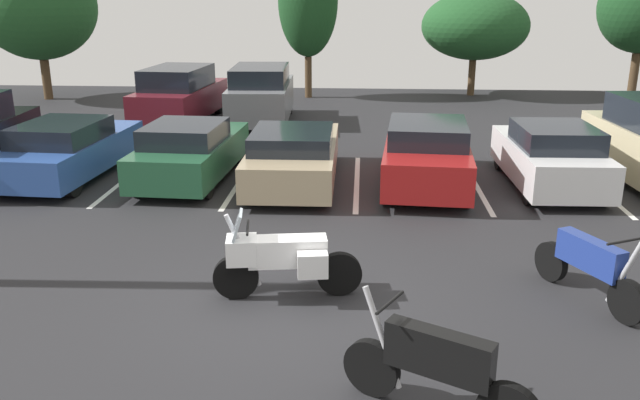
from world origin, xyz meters
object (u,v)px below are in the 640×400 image
at_px(motorcycle_second, 590,266).
at_px(car_blue, 69,149).
at_px(car_green, 190,151).
at_px(car_tan, 294,156).
at_px(car_red, 426,154).
at_px(car_white, 550,157).
at_px(car_far_maroon, 180,95).
at_px(car_far_grey, 261,95).
at_px(motorcycle_touring, 283,257).
at_px(motorcycle_third, 436,369).

bearing_deg(motorcycle_second, car_blue, 149.76).
relative_size(car_green, car_tan, 0.93).
bearing_deg(car_tan, motorcycle_second, -50.12).
xyz_separation_m(car_red, car_white, (2.84, 0.06, -0.03)).
height_order(motorcycle_second, car_far_maroon, car_far_maroon).
xyz_separation_m(car_tan, car_red, (3.09, 0.01, 0.09)).
bearing_deg(car_far_maroon, car_far_grey, -0.07).
height_order(motorcycle_touring, car_green, car_green).
xyz_separation_m(car_green, car_red, (5.60, -0.13, 0.06)).
xyz_separation_m(motorcycle_touring, car_white, (5.48, 6.15, 0.09)).
bearing_deg(motorcycle_touring, car_red, 66.55).
xyz_separation_m(car_white, car_far_grey, (-7.79, 7.21, 0.24)).
distance_m(motorcycle_third, car_blue, 12.04).
relative_size(motorcycle_touring, car_blue, 0.46).
bearing_deg(car_red, motorcycle_touring, -113.45).
bearing_deg(motorcycle_touring, car_tan, 94.23).
distance_m(car_tan, car_far_grey, 7.51).
bearing_deg(car_blue, car_tan, -1.73).
xyz_separation_m(motorcycle_second, car_blue, (-10.46, 6.10, 0.14)).
bearing_deg(car_red, car_green, 178.69).
distance_m(car_green, car_far_maroon, 7.46).
bearing_deg(car_red, motorcycle_third, -94.32).
relative_size(car_white, car_far_grey, 0.88).
bearing_deg(car_white, car_far_maroon, 145.76).
xyz_separation_m(motorcycle_third, car_far_maroon, (-7.09, 16.18, 0.33)).
relative_size(motorcycle_second, motorcycle_third, 0.99).
xyz_separation_m(motorcycle_second, motorcycle_third, (-2.53, -2.97, 0.03)).
distance_m(motorcycle_touring, motorcycle_third, 3.43).
distance_m(car_green, car_white, 8.44).
xyz_separation_m(car_green, car_far_grey, (0.65, 7.14, 0.26)).
xyz_separation_m(car_white, car_far_maroon, (-10.60, 7.21, 0.20)).
distance_m(motorcycle_second, car_green, 9.62).
bearing_deg(car_far_grey, car_white, -42.80).
relative_size(motorcycle_touring, car_green, 0.49).
bearing_deg(car_blue, car_far_grey, 62.84).
bearing_deg(car_far_grey, car_far_maroon, 179.93).
bearing_deg(motorcycle_touring, car_far_grey, 99.79).
relative_size(car_far_maroon, car_far_grey, 1.03).
bearing_deg(car_green, car_red, -1.31).
xyz_separation_m(motorcycle_touring, car_red, (2.64, 6.10, 0.12)).
relative_size(motorcycle_second, car_blue, 0.41).
xyz_separation_m(car_red, car_far_maroon, (-7.76, 7.27, 0.17)).
distance_m(motorcycle_third, car_far_grey, 16.73).
bearing_deg(car_blue, car_white, -0.49).
relative_size(motorcycle_second, car_white, 0.47).
xyz_separation_m(car_green, car_far_maroon, (-2.16, 7.14, 0.23)).
relative_size(car_tan, car_far_grey, 1.01).
bearing_deg(car_blue, motorcycle_second, -30.24).
bearing_deg(motorcycle_touring, car_green, 115.41).
bearing_deg(car_white, motorcycle_touring, -131.69).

